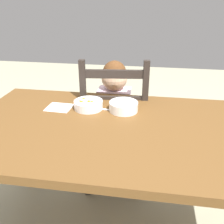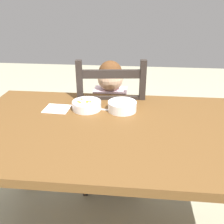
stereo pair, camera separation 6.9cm
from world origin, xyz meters
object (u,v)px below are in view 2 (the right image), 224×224
object	(u,v)px
dining_chair	(111,130)
bowl_of_peas	(122,106)
spoon	(98,109)
bowl_of_carrots	(87,105)
dining_table	(122,143)
child_figure	(110,109)

from	to	relation	value
dining_chair	bowl_of_peas	world-z (taller)	dining_chair
bowl_of_peas	spoon	distance (m)	0.14
bowl_of_carrots	spoon	size ratio (longest dim) A/B	1.18
dining_chair	dining_table	bearing A→B (deg)	-77.66
dining_chair	child_figure	size ratio (longest dim) A/B	1.05
dining_chair	bowl_of_peas	xyz separation A→B (m)	(0.09, -0.30, 0.32)
bowl_of_peas	spoon	xyz separation A→B (m)	(-0.14, 0.00, -0.02)
dining_table	spoon	bearing A→B (deg)	128.48
dining_table	dining_chair	size ratio (longest dim) A/B	1.58
child_figure	spoon	distance (m)	0.32
dining_chair	bowl_of_peas	distance (m)	0.44
dining_table	dining_chair	bearing A→B (deg)	102.34
bowl_of_carrots	spoon	world-z (taller)	bowl_of_carrots
dining_chair	bowl_of_peas	size ratio (longest dim) A/B	6.30
bowl_of_carrots	spoon	distance (m)	0.06
dining_chair	child_figure	bearing A→B (deg)	-151.41
bowl_of_carrots	dining_chair	bearing A→B (deg)	70.22
dining_table	spoon	distance (m)	0.26
dining_chair	bowl_of_carrots	xyz separation A→B (m)	(-0.11, -0.30, 0.31)
bowl_of_peas	bowl_of_carrots	xyz separation A→B (m)	(-0.20, -0.00, -0.00)
dining_table	spoon	world-z (taller)	spoon
child_figure	dining_table	bearing A→B (deg)	-76.87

